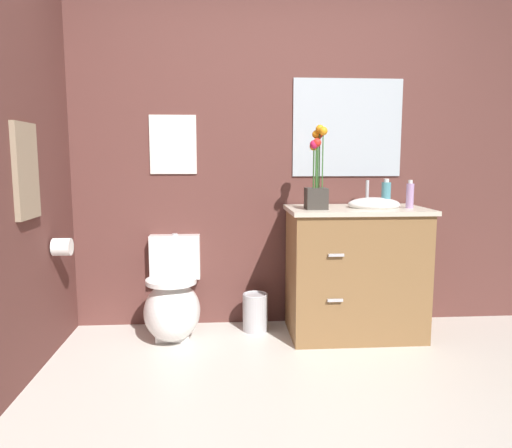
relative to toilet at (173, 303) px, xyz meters
The scene contains 12 objects.
ground_plane 1.48m from the toilet, 61.61° to the right, with size 9.46×9.46×0.00m, color beige.
wall_back 1.38m from the toilet, 18.48° to the left, with size 4.42×0.05×2.50m, color brown.
toilet is the anchor object (origin of this frame).
vanity_cabinet 1.28m from the toilet, ahead, with size 0.94×0.56×1.08m.
flower_vase 1.29m from the toilet, ahead, with size 0.14×0.14×0.55m.
soap_bottle 1.64m from the toilet, ahead, with size 0.06×0.06×0.20m.
lotion_bottle 1.77m from the toilet, ahead, with size 0.05×0.05×0.19m.
trash_bin 0.59m from the toilet, ahead, with size 0.18×0.18×0.27m.
wall_poster 1.12m from the toilet, 90.00° to the left, with size 0.33×0.01×0.42m, color silver.
wall_mirror 1.77m from the toilet, 11.98° to the left, with size 0.80×0.01×0.70m, color #B2BCC6.
hanging_towel 1.28m from the toilet, 142.82° to the right, with size 0.03×0.28×0.52m, color gray.
toilet_paper_roll 0.81m from the toilet, 163.34° to the right, with size 0.11×0.11×0.11m, color white.
Camera 1 is at (-0.35, -1.93, 1.22)m, focal length 33.57 mm.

